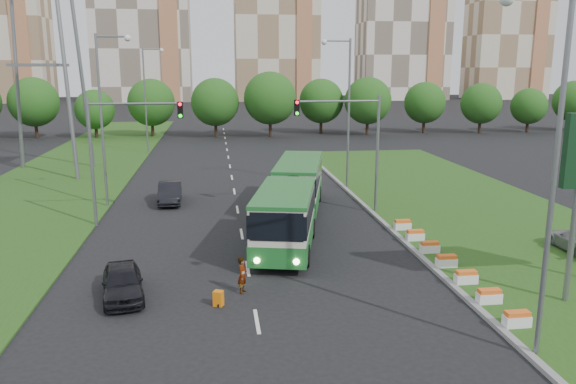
{
  "coord_description": "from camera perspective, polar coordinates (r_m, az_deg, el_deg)",
  "views": [
    {
      "loc": [
        -4.44,
        -26.35,
        9.69
      ],
      "look_at": [
        -0.26,
        5.53,
        2.6
      ],
      "focal_mm": 35.0,
      "sensor_mm": 36.0,
      "label": 1
    }
  ],
  "objects": [
    {
      "name": "car_left_near",
      "position": [
        25.46,
        -16.47,
        -8.76
      ],
      "size": [
        2.39,
        4.4,
        1.42
      ],
      "primitive_type": "imported",
      "rotation": [
        0.0,
        0.0,
        0.18
      ],
      "color": "black",
      "rests_on": "ground"
    },
    {
      "name": "flower_planters",
      "position": [
        28.85,
        15.8,
        -6.74
      ],
      "size": [
        1.1,
        13.7,
        0.6
      ],
      "primitive_type": null,
      "color": "white",
      "rests_on": "grass_median"
    },
    {
      "name": "tree_line",
      "position": [
        82.79,
        2.63,
        8.83
      ],
      "size": [
        120.0,
        8.0,
        9.0
      ],
      "primitive_type": null,
      "color": "#1B4713",
      "rests_on": "ground"
    },
    {
      "name": "apartment_tower_east",
      "position": [
        186.61,
        11.61,
        16.44
      ],
      "size": [
        27.0,
        15.0,
        47.0
      ],
      "primitive_type": "cube",
      "color": "silver",
      "rests_on": "ground"
    },
    {
      "name": "ground",
      "position": [
        28.43,
        1.98,
        -7.5
      ],
      "size": [
        360.0,
        360.0,
        0.0
      ],
      "primitive_type": "plane",
      "color": "black",
      "rests_on": "ground"
    },
    {
      "name": "grass_median",
      "position": [
        39.71,
        18.86,
        -2.26
      ],
      "size": [
        14.0,
        60.0,
        0.15
      ],
      "primitive_type": "cube",
      "color": "#234D16",
      "rests_on": "ground"
    },
    {
      "name": "traffic_mast_left",
      "position": [
        36.11,
        -16.94,
        4.99
      ],
      "size": [
        5.76,
        0.32,
        8.0
      ],
      "color": "slate",
      "rests_on": "ground"
    },
    {
      "name": "apartment_tower_cwest",
      "position": [
        178.3,
        -14.73,
        17.3
      ],
      "size": [
        28.0,
        15.0,
        52.0
      ],
      "primitive_type": "cube",
      "color": "silver",
      "rests_on": "ground"
    },
    {
      "name": "street_lamps",
      "position": [
        36.57,
        -5.21,
        6.59
      ],
      "size": [
        36.0,
        60.0,
        12.0
      ],
      "primitive_type": null,
      "color": "slate",
      "rests_on": "ground"
    },
    {
      "name": "shopping_trolley",
      "position": [
        23.95,
        -7.09,
        -10.69
      ],
      "size": [
        0.38,
        0.4,
        0.65
      ],
      "rotation": [
        0.0,
        0.0,
        -0.43
      ],
      "color": "orange",
      "rests_on": "ground"
    },
    {
      "name": "lane_markings",
      "position": [
        47.38,
        -5.57,
        0.57
      ],
      "size": [
        0.2,
        100.0,
        0.01
      ],
      "primitive_type": null,
      "color": "silver",
      "rests_on": "ground"
    },
    {
      "name": "left_verge",
      "position": [
        53.98,
        -21.89,
        1.24
      ],
      "size": [
        12.0,
        110.0,
        0.1
      ],
      "primitive_type": "cube",
      "color": "#234D16",
      "rests_on": "ground"
    },
    {
      "name": "median_kerb",
      "position": [
        37.18,
        9.2,
        -2.69
      ],
      "size": [
        0.3,
        60.0,
        0.18
      ],
      "primitive_type": "cube",
      "color": "gray",
      "rests_on": "ground"
    },
    {
      "name": "car_left_far",
      "position": [
        42.15,
        -11.92,
        -0.07
      ],
      "size": [
        1.75,
        4.65,
        1.51
      ],
      "primitive_type": "imported",
      "rotation": [
        0.0,
        0.0,
        0.03
      ],
      "color": "black",
      "rests_on": "ground"
    },
    {
      "name": "articulated_bus",
      "position": [
        35.01,
        0.25,
        -0.53
      ],
      "size": [
        2.84,
        18.19,
        3.0
      ],
      "rotation": [
        0.0,
        0.0,
        -0.23
      ],
      "color": "beige",
      "rests_on": "ground"
    },
    {
      "name": "traffic_mast_median",
      "position": [
        37.75,
        6.75,
        5.75
      ],
      "size": [
        5.76,
        0.32,
        8.0
      ],
      "color": "slate",
      "rests_on": "ground"
    },
    {
      "name": "pedestrian",
      "position": [
        24.99,
        -4.65,
        -8.42
      ],
      "size": [
        0.58,
        0.7,
        1.63
      ],
      "primitive_type": "imported",
      "rotation": [
        0.0,
        0.0,
        1.19
      ],
      "color": "gray",
      "rests_on": "ground"
    },
    {
      "name": "apartment_tower_ceast",
      "position": [
        178.08,
        -1.23,
        17.37
      ],
      "size": [
        25.0,
        15.0,
        50.0
      ],
      "primitive_type": "cube",
      "color": "beige",
      "rests_on": "ground"
    },
    {
      "name": "midrise_east",
      "position": [
        200.31,
        21.4,
        14.56
      ],
      "size": [
        24.0,
        14.0,
        40.0
      ],
      "primitive_type": "cube",
      "color": "beige",
      "rests_on": "ground"
    }
  ]
}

